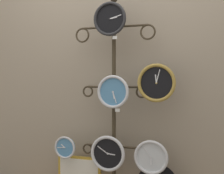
# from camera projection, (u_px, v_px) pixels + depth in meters

# --- Properties ---
(shop_wall) EXTENTS (4.40, 0.04, 2.80)m
(shop_wall) POSITION_uv_depth(u_px,v_px,m) (120.00, 47.00, 2.87)
(shop_wall) COLOR gray
(shop_wall) RESTS_ON ground_plane
(display_stand) EXTENTS (0.74, 0.33, 1.83)m
(display_stand) POSITION_uv_depth(u_px,v_px,m) (114.00, 127.00, 2.74)
(display_stand) COLOR #382D1E
(display_stand) RESTS_ON ground_plane
(clock_top_center) EXTENTS (0.29, 0.04, 0.29)m
(clock_top_center) POSITION_uv_depth(u_px,v_px,m) (110.00, 19.00, 2.62)
(clock_top_center) COLOR black
(clock_middle_center) EXTENTS (0.28, 0.04, 0.28)m
(clock_middle_center) POSITION_uv_depth(u_px,v_px,m) (113.00, 92.00, 2.63)
(clock_middle_center) COLOR #4C84B2
(clock_middle_right) EXTENTS (0.32, 0.04, 0.32)m
(clock_middle_right) POSITION_uv_depth(u_px,v_px,m) (156.00, 83.00, 2.52)
(clock_middle_right) COLOR black
(clock_bottom_left) EXTENTS (0.20, 0.04, 0.20)m
(clock_bottom_left) POSITION_uv_depth(u_px,v_px,m) (65.00, 147.00, 2.80)
(clock_bottom_left) COLOR #4C84B2
(clock_bottom_center) EXTENTS (0.31, 0.04, 0.31)m
(clock_bottom_center) POSITION_uv_depth(u_px,v_px,m) (108.00, 153.00, 2.68)
(clock_bottom_center) COLOR black
(clock_bottom_right) EXTENTS (0.28, 0.04, 0.28)m
(clock_bottom_right) POSITION_uv_depth(u_px,v_px,m) (151.00, 157.00, 2.54)
(clock_bottom_right) COLOR silver
(price_tag_upper) EXTENTS (0.04, 0.00, 0.03)m
(price_tag_upper) POSITION_uv_depth(u_px,v_px,m) (115.00, 37.00, 2.61)
(price_tag_upper) COLOR white
(price_tag_mid) EXTENTS (0.04, 0.00, 0.03)m
(price_tag_mid) POSITION_uv_depth(u_px,v_px,m) (117.00, 110.00, 2.62)
(price_tag_mid) COLOR white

